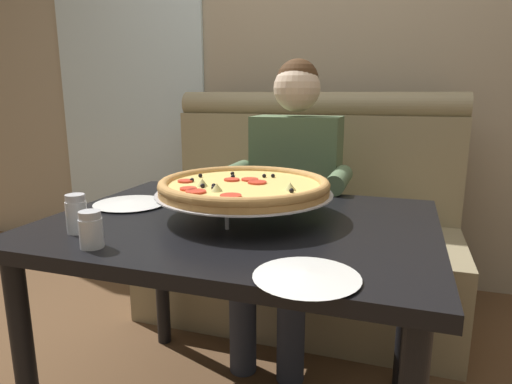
{
  "coord_description": "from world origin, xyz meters",
  "views": [
    {
      "loc": [
        0.46,
        -1.25,
        1.12
      ],
      "look_at": [
        0.04,
        0.04,
        0.82
      ],
      "focal_mm": 31.08,
      "sensor_mm": 36.0,
      "label": 1
    }
  ],
  "objects_px": {
    "diner_main": "(291,187)",
    "plate_near_left": "(307,274)",
    "shaker_oregano": "(77,217)",
    "pizza": "(245,187)",
    "plate_near_right": "(130,202)",
    "booth_bench": "(302,235)",
    "shaker_parmesan": "(91,232)",
    "dining_table": "(240,247)"
  },
  "relations": [
    {
      "from": "diner_main",
      "to": "plate_near_left",
      "type": "bearing_deg",
      "value": -74.26
    },
    {
      "from": "diner_main",
      "to": "shaker_oregano",
      "type": "height_order",
      "value": "diner_main"
    },
    {
      "from": "pizza",
      "to": "plate_near_right",
      "type": "relative_size",
      "value": 2.21
    },
    {
      "from": "booth_bench",
      "to": "diner_main",
      "type": "bearing_deg",
      "value": -90.03
    },
    {
      "from": "booth_bench",
      "to": "diner_main",
      "type": "height_order",
      "value": "diner_main"
    },
    {
      "from": "shaker_parmesan",
      "to": "dining_table",
      "type": "bearing_deg",
      "value": 53.3
    },
    {
      "from": "shaker_oregano",
      "to": "shaker_parmesan",
      "type": "distance_m",
      "value": 0.15
    },
    {
      "from": "pizza",
      "to": "plate_near_right",
      "type": "distance_m",
      "value": 0.44
    },
    {
      "from": "booth_bench",
      "to": "shaker_parmesan",
      "type": "height_order",
      "value": "booth_bench"
    },
    {
      "from": "pizza",
      "to": "plate_near_left",
      "type": "relative_size",
      "value": 2.42
    },
    {
      "from": "pizza",
      "to": "shaker_oregano",
      "type": "bearing_deg",
      "value": -141.99
    },
    {
      "from": "diner_main",
      "to": "pizza",
      "type": "bearing_deg",
      "value": -89.59
    },
    {
      "from": "pizza",
      "to": "booth_bench",
      "type": "bearing_deg",
      "value": 90.28
    },
    {
      "from": "shaker_oregano",
      "to": "plate_near_left",
      "type": "xyz_separation_m",
      "value": [
        0.68,
        -0.11,
        -0.04
      ]
    },
    {
      "from": "dining_table",
      "to": "plate_near_left",
      "type": "height_order",
      "value": "plate_near_left"
    },
    {
      "from": "shaker_parmesan",
      "to": "plate_near_left",
      "type": "height_order",
      "value": "shaker_parmesan"
    },
    {
      "from": "dining_table",
      "to": "plate_near_right",
      "type": "bearing_deg",
      "value": 173.27
    },
    {
      "from": "shaker_parmesan",
      "to": "plate_near_right",
      "type": "relative_size",
      "value": 0.38
    },
    {
      "from": "plate_near_left",
      "to": "diner_main",
      "type": "bearing_deg",
      "value": 105.74
    },
    {
      "from": "plate_near_left",
      "to": "booth_bench",
      "type": "bearing_deg",
      "value": 102.63
    },
    {
      "from": "booth_bench",
      "to": "diner_main",
      "type": "distance_m",
      "value": 0.41
    },
    {
      "from": "diner_main",
      "to": "plate_near_right",
      "type": "height_order",
      "value": "diner_main"
    },
    {
      "from": "diner_main",
      "to": "plate_near_left",
      "type": "height_order",
      "value": "diner_main"
    },
    {
      "from": "booth_bench",
      "to": "plate_near_right",
      "type": "relative_size",
      "value": 6.1
    },
    {
      "from": "booth_bench",
      "to": "plate_near_left",
      "type": "height_order",
      "value": "booth_bench"
    },
    {
      "from": "diner_main",
      "to": "dining_table",
      "type": "bearing_deg",
      "value": -89.99
    },
    {
      "from": "dining_table",
      "to": "plate_near_left",
      "type": "xyz_separation_m",
      "value": [
        0.29,
        -0.38,
        0.1
      ]
    },
    {
      "from": "plate_near_right",
      "to": "shaker_parmesan",
      "type": "bearing_deg",
      "value": -68.32
    },
    {
      "from": "booth_bench",
      "to": "plate_near_right",
      "type": "xyz_separation_m",
      "value": [
        -0.43,
        -0.87,
        0.35
      ]
    },
    {
      "from": "pizza",
      "to": "plate_near_left",
      "type": "bearing_deg",
      "value": -55.62
    },
    {
      "from": "diner_main",
      "to": "plate_near_left",
      "type": "distance_m",
      "value": 1.08
    },
    {
      "from": "shaker_oregano",
      "to": "plate_near_right",
      "type": "height_order",
      "value": "shaker_oregano"
    },
    {
      "from": "plate_near_right",
      "to": "dining_table",
      "type": "bearing_deg",
      "value": -6.73
    },
    {
      "from": "plate_near_right",
      "to": "plate_near_left",
      "type": "bearing_deg",
      "value": -30.89
    },
    {
      "from": "diner_main",
      "to": "shaker_oregano",
      "type": "bearing_deg",
      "value": -112.83
    },
    {
      "from": "shaker_parmesan",
      "to": "plate_near_left",
      "type": "xyz_separation_m",
      "value": [
        0.56,
        -0.02,
        -0.03
      ]
    },
    {
      "from": "shaker_oregano",
      "to": "shaker_parmesan",
      "type": "height_order",
      "value": "shaker_oregano"
    },
    {
      "from": "pizza",
      "to": "plate_near_right",
      "type": "height_order",
      "value": "pizza"
    },
    {
      "from": "diner_main",
      "to": "shaker_parmesan",
      "type": "distance_m",
      "value": 1.05
    },
    {
      "from": "diner_main",
      "to": "booth_bench",
      "type": "bearing_deg",
      "value": 89.97
    },
    {
      "from": "dining_table",
      "to": "pizza",
      "type": "xyz_separation_m",
      "value": [
        0.0,
        0.04,
        0.19
      ]
    },
    {
      "from": "dining_table",
      "to": "diner_main",
      "type": "height_order",
      "value": "diner_main"
    }
  ]
}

